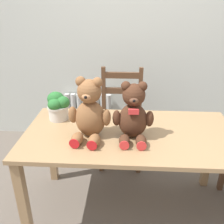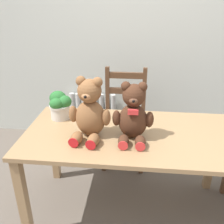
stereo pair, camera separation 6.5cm
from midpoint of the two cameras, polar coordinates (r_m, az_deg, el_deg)
wall_back at (r=2.80m, az=6.33°, el=18.66°), size 8.00×0.04×2.60m
radiator at (r=3.07m, az=-3.72°, el=-1.30°), size 0.56×0.10×0.56m
dining_table at (r=1.83m, az=5.24°, el=-7.34°), size 1.51×0.77×0.72m
wooden_chair_behind at (r=2.53m, az=3.59°, el=-1.87°), size 0.41×0.39×0.97m
teddy_bear_left at (r=1.66m, az=-4.02°, el=0.04°), size 0.30×0.31×0.42m
teddy_bear_right at (r=1.65m, az=5.97°, el=-0.72°), size 0.27×0.27×0.39m
potted_plant at (r=1.98m, az=-10.90°, el=1.59°), size 0.18×0.17×0.21m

